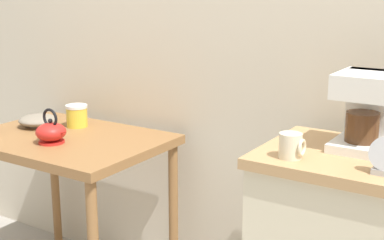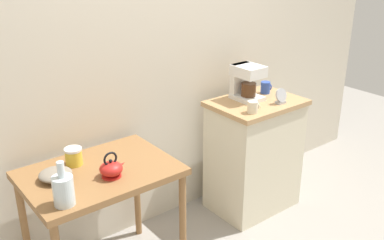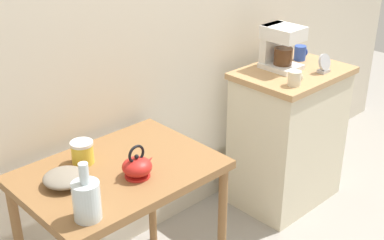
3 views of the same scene
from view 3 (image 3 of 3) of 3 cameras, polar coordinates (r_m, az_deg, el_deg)
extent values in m
cube|color=olive|center=(2.35, -7.98, -5.74)|extent=(0.87, 0.62, 0.04)
cylinder|color=olive|center=(2.61, 3.31, -12.17)|extent=(0.04, 0.04, 0.73)
cylinder|color=olive|center=(2.94, -4.46, -7.46)|extent=(0.04, 0.04, 0.73)
cube|color=beige|center=(3.35, 10.40, -2.09)|extent=(0.64, 0.46, 0.86)
cube|color=tan|center=(3.17, 11.03, 5.10)|extent=(0.67, 0.49, 0.04)
cylinder|color=gray|center=(2.27, -13.72, -6.78)|extent=(0.08, 0.08, 0.01)
ellipsoid|color=gray|center=(2.25, -13.79, -6.16)|extent=(0.18, 0.18, 0.05)
cylinder|color=red|center=(2.27, -6.00, -6.07)|extent=(0.11, 0.11, 0.01)
ellipsoid|color=red|center=(2.25, -6.05, -5.11)|extent=(0.13, 0.13, 0.08)
cone|color=red|center=(2.28, -4.82, -4.49)|extent=(0.07, 0.03, 0.05)
sphere|color=black|center=(2.22, -6.11, -4.02)|extent=(0.02, 0.02, 0.02)
torus|color=black|center=(2.22, -6.12, -3.73)|extent=(0.08, 0.01, 0.08)
cylinder|color=silver|center=(2.01, -11.48, -8.69)|extent=(0.11, 0.11, 0.16)
cylinder|color=silver|center=(1.94, -11.78, -5.76)|extent=(0.04, 0.04, 0.08)
cylinder|color=gold|center=(2.39, -11.92, -3.64)|extent=(0.10, 0.10, 0.09)
cylinder|color=white|center=(2.37, -12.03, -2.52)|extent=(0.10, 0.10, 0.01)
cube|color=white|center=(3.17, 9.73, 5.84)|extent=(0.18, 0.22, 0.03)
cube|color=white|center=(3.18, 8.67, 8.18)|extent=(0.16, 0.05, 0.26)
cube|color=white|center=(3.11, 10.01, 9.40)|extent=(0.18, 0.22, 0.08)
cylinder|color=#4C2D19|center=(3.15, 9.97, 6.91)|extent=(0.11, 0.11, 0.10)
cylinder|color=beige|center=(2.92, 11.19, 4.51)|extent=(0.07, 0.07, 0.08)
torus|color=beige|center=(2.95, 11.63, 4.68)|extent=(0.01, 0.06, 0.06)
cylinder|color=#2D4CAD|center=(3.34, 11.76, 7.22)|extent=(0.07, 0.07, 0.09)
torus|color=#2D4CAD|center=(3.37, 12.14, 7.35)|extent=(0.01, 0.06, 0.06)
cube|color=#B2B5BA|center=(3.16, 14.23, 5.24)|extent=(0.07, 0.05, 0.02)
cylinder|color=#B2B5BA|center=(3.15, 14.34, 6.17)|extent=(0.10, 0.05, 0.10)
cylinder|color=black|center=(3.14, 14.37, 6.16)|extent=(0.09, 0.03, 0.08)
camera|label=1|loc=(2.93, 46.35, 7.48)|focal=51.08mm
camera|label=2|loc=(0.48, 116.50, -5.97)|focal=41.55mm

